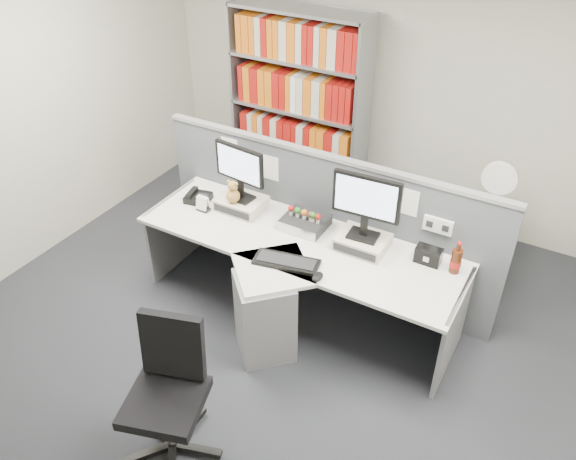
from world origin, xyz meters
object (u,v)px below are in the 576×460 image
Objects in this scene: monitor_left at (240,168)px; mouse at (318,277)px; office_chair at (169,387)px; keyboard at (287,262)px; desktop_pc at (305,222)px; desk at (284,282)px; monitor_right at (366,202)px; desk_phone at (198,197)px; cola_bottle at (456,261)px; speaker at (428,255)px; desk_fan at (499,181)px; desk_calendar at (203,205)px; filing_cabinet at (483,246)px; shelving_unit at (299,112)px.

monitor_left reaches higher than mouse.
mouse is at bearing 70.00° from office_chair.
keyboard is at bearing 170.89° from mouse.
mouse reaches higher than keyboard.
monitor_left is at bearing -177.81° from desktop_pc.
monitor_right reaches higher than desk.
desk_phone is 0.92× the size of cola_bottle.
monitor_left is at bearing -179.99° from monitor_right.
office_chair is (-1.24, -1.73, -0.30)m from cola_bottle.
monitor_right is at bearing -175.11° from cola_bottle.
speaker is 0.40× the size of desk_fan.
desk_calendar is 0.19× the size of filing_cabinet.
office_chair is at bearing -96.81° from keyboard.
monitor_right is at bearing 76.34° from mouse.
desktop_pc is at bearing 126.28° from mouse.
filing_cabinet is at bearing 87.48° from cola_bottle.
mouse is 1.26m from office_chair.
desk is at bearing -12.64° from desk_calendar.
keyboard is 1.24m from office_chair.
keyboard is at bearing -16.02° from desk_calendar.
filing_cabinet is at bearing 54.06° from monitor_right.
speaker is 0.73× the size of cola_bottle.
monitor_left reaches higher than office_chair.
desktop_pc is at bearing 177.46° from monitor_right.
filing_cabinet is at bearing 38.61° from desktop_pc.
speaker is 2.04m from office_chair.
monitor_left is 1.82m from cola_bottle.
monitor_left is at bearing 146.75° from keyboard.
keyboard is at bearing -18.91° from desk_phone.
cola_bottle is 0.27× the size of office_chair.
cola_bottle is (0.20, -0.01, 0.03)m from speaker.
monitor_left reaches higher than cola_bottle.
monitor_left is at bearing 152.79° from mouse.
office_chair is at bearing -61.21° from desk_calendar.
filing_cabinet is (1.24, 0.99, -0.41)m from desktop_pc.
mouse is 1.44m from desk_phone.
shelving_unit is at bearing 120.68° from desktop_pc.
desk is at bearing -31.07° from monitor_left.
desk_calendar is (-1.24, 0.32, 0.03)m from mouse.
monitor_right reaches higher than monitor_left.
monitor_right reaches higher than office_chair.
desktop_pc is 0.99m from desk_phone.
keyboard is at bearing -33.25° from monitor_left.
monitor_right reaches higher than keyboard.
desk is 23.44× the size of mouse.
desktop_pc is 1.61m from desk_fan.
desk is at bearing -130.61° from filing_cabinet.
desk_phone is at bearing 120.94° from office_chair.
keyboard is 1.04m from speaker.
cola_bottle is (2.06, 0.24, 0.04)m from desk_calendar.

